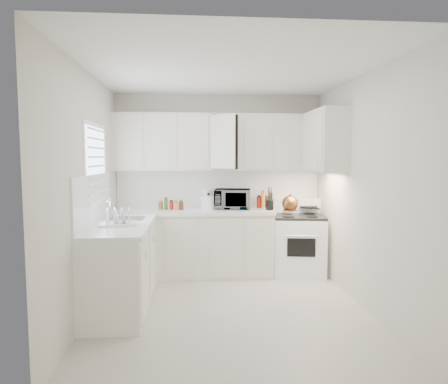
{
  "coord_description": "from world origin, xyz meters",
  "views": [
    {
      "loc": [
        -0.4,
        -4.25,
        1.69
      ],
      "look_at": [
        0.0,
        0.7,
        1.25
      ],
      "focal_mm": 31.68,
      "sensor_mm": 36.0,
      "label": 1
    }
  ],
  "objects": [
    {
      "name": "floor",
      "position": [
        0.0,
        0.0,
        0.0
      ],
      "size": [
        3.2,
        3.2,
        0.0
      ],
      "primitive_type": "plane",
      "color": "#BBB7AB",
      "rests_on": "ground"
    },
    {
      "name": "ceiling",
      "position": [
        0.0,
        0.0,
        2.6
      ],
      "size": [
        3.2,
        3.2,
        0.0
      ],
      "primitive_type": "plane",
      "rotation": [
        3.14,
        0.0,
        0.0
      ],
      "color": "white",
      "rests_on": "ground"
    },
    {
      "name": "wall_back",
      "position": [
        0.0,
        1.6,
        1.3
      ],
      "size": [
        3.0,
        0.0,
        3.0
      ],
      "primitive_type": "plane",
      "rotation": [
        1.57,
        0.0,
        0.0
      ],
      "color": "beige",
      "rests_on": "ground"
    },
    {
      "name": "wall_front",
      "position": [
        0.0,
        -1.6,
        1.3
      ],
      "size": [
        3.0,
        0.0,
        3.0
      ],
      "primitive_type": "plane",
      "rotation": [
        -1.57,
        0.0,
        0.0
      ],
      "color": "beige",
      "rests_on": "ground"
    },
    {
      "name": "wall_left",
      "position": [
        -1.5,
        0.0,
        1.3
      ],
      "size": [
        0.0,
        3.2,
        3.2
      ],
      "primitive_type": "plane",
      "rotation": [
        1.57,
        0.0,
        1.57
      ],
      "color": "beige",
      "rests_on": "ground"
    },
    {
      "name": "wall_right",
      "position": [
        1.5,
        0.0,
        1.3
      ],
      "size": [
        0.0,
        3.2,
        3.2
      ],
      "primitive_type": "plane",
      "rotation": [
        1.57,
        0.0,
        -1.57
      ],
      "color": "beige",
      "rests_on": "ground"
    },
    {
      "name": "window_blinds",
      "position": [
        -1.48,
        0.35,
        1.55
      ],
      "size": [
        0.06,
        0.96,
        1.06
      ],
      "primitive_type": null,
      "color": "white",
      "rests_on": "wall_left"
    },
    {
      "name": "lower_cabinets_back",
      "position": [
        -0.39,
        1.3,
        0.45
      ],
      "size": [
        2.22,
        0.6,
        0.9
      ],
      "primitive_type": null,
      "color": "beige",
      "rests_on": "floor"
    },
    {
      "name": "lower_cabinets_left",
      "position": [
        -1.2,
        0.2,
        0.45
      ],
      "size": [
        0.6,
        1.6,
        0.9
      ],
      "primitive_type": null,
      "color": "beige",
      "rests_on": "floor"
    },
    {
      "name": "countertop_back",
      "position": [
        -0.39,
        1.29,
        0.93
      ],
      "size": [
        2.24,
        0.64,
        0.05
      ],
      "primitive_type": "cube",
      "color": "silver",
      "rests_on": "lower_cabinets_back"
    },
    {
      "name": "countertop_left",
      "position": [
        -1.19,
        0.2,
        0.93
      ],
      "size": [
        0.64,
        1.62,
        0.05
      ],
      "primitive_type": "cube",
      "color": "silver",
      "rests_on": "lower_cabinets_left"
    },
    {
      "name": "backsplash_back",
      "position": [
        0.0,
        1.59,
        1.23
      ],
      "size": [
        2.98,
        0.02,
        0.55
      ],
      "primitive_type": "cube",
      "color": "silver",
      "rests_on": "wall_back"
    },
    {
      "name": "backsplash_left",
      "position": [
        -1.49,
        0.2,
        1.23
      ],
      "size": [
        0.02,
        1.6,
        0.55
      ],
      "primitive_type": "cube",
      "color": "silver",
      "rests_on": "wall_left"
    },
    {
      "name": "upper_cabinets_back",
      "position": [
        0.0,
        1.44,
        1.5
      ],
      "size": [
        3.0,
        0.33,
        0.8
      ],
      "primitive_type": null,
      "color": "beige",
      "rests_on": "wall_back"
    },
    {
      "name": "upper_cabinets_right",
      "position": [
        1.33,
        0.82,
        1.5
      ],
      "size": [
        0.33,
        0.9,
        0.8
      ],
      "primitive_type": null,
      "color": "beige",
      "rests_on": "wall_right"
    },
    {
      "name": "sink",
      "position": [
        -1.19,
        0.55,
        1.07
      ],
      "size": [
        0.42,
        0.38,
        0.3
      ],
      "primitive_type": null,
      "color": "gray",
      "rests_on": "countertop_left"
    },
    {
      "name": "stove",
      "position": [
        1.13,
        1.25,
        0.55
      ],
      "size": [
        0.8,
        0.69,
        1.09
      ],
      "primitive_type": null,
      "rotation": [
        0.0,
        0.0,
        -0.16
      ],
      "color": "white",
      "rests_on": "floor"
    },
    {
      "name": "tea_kettle",
      "position": [
        0.95,
        1.09,
        1.07
      ],
      "size": [
        0.29,
        0.25,
        0.25
      ],
      "primitive_type": null,
      "rotation": [
        0.0,
        0.0,
        -0.05
      ],
      "color": "brown",
      "rests_on": "stove"
    },
    {
      "name": "frying_pan",
      "position": [
        1.31,
        1.41,
        0.97
      ],
      "size": [
        0.37,
        0.49,
        0.04
      ],
      "primitive_type": null,
      "rotation": [
        0.0,
        0.0,
        0.26
      ],
      "color": "black",
      "rests_on": "stove"
    },
    {
      "name": "microwave",
      "position": [
        0.18,
        1.36,
        1.12
      ],
      "size": [
        0.54,
        0.35,
        0.34
      ],
      "primitive_type": "imported",
      "rotation": [
        0.0,
        0.0,
        -0.15
      ],
      "color": "gray",
      "rests_on": "countertop_back"
    },
    {
      "name": "rice_cooker",
      "position": [
        -0.17,
        1.39,
        1.06
      ],
      "size": [
        0.25,
        0.25,
        0.23
      ],
      "primitive_type": null,
      "rotation": [
        0.0,
        0.0,
        -0.12
      ],
      "color": "white",
      "rests_on": "countertop_back"
    },
    {
      "name": "paper_towel",
      "position": [
        -0.19,
        1.47,
        1.08
      ],
      "size": [
        0.12,
        0.12,
        0.27
      ],
      "primitive_type": "cylinder",
      "color": "white",
      "rests_on": "countertop_back"
    },
    {
      "name": "utensil_crock",
      "position": [
        0.68,
        1.18,
        1.12
      ],
      "size": [
        0.13,
        0.13,
        0.33
      ],
      "primitive_type": null,
      "rotation": [
        0.0,
        0.0,
        -0.24
      ],
      "color": "black",
      "rests_on": "countertop_back"
    },
    {
      "name": "dish_rack",
      "position": [
        -1.21,
        0.07,
        1.05
      ],
      "size": [
        0.41,
        0.33,
        0.21
      ],
      "primitive_type": null,
      "rotation": [
        0.0,
        0.0,
        0.13
      ],
      "color": "white",
      "rests_on": "countertop_left"
    },
    {
      "name": "spice_left_0",
      "position": [
        -0.85,
        1.42,
        1.02
      ],
      "size": [
        0.06,
        0.06,
        0.13
      ],
      "primitive_type": "cylinder",
      "color": "brown",
      "rests_on": "countertop_back"
    },
    {
      "name": "spice_left_1",
      "position": [
        -0.78,
        1.33,
        1.02
      ],
      "size": [
        0.06,
        0.06,
        0.13
      ],
      "primitive_type": "cylinder",
      "color": "#336220",
      "rests_on": "countertop_back"
    },
    {
      "name": "spice_left_2",
      "position": [
        -0.7,
        1.42,
        1.02
      ],
      "size": [
        0.06,
        0.06,
        0.13
      ],
      "primitive_type": "cylinder",
      "color": "#B01E17",
      "rests_on": "countertop_back"
    },
    {
      "name": "spice_left_3",
      "position": [
        -0.62,
        1.33,
        1.02
      ],
      "size": [
        0.06,
        0.06,
        0.13
      ],
      "primitive_type": "cylinder",
      "color": "gold",
      "rests_on": "countertop_back"
    },
    {
      "name": "spice_left_4",
      "position": [
        -0.55,
        1.42,
        1.02
      ],
      "size": [
        0.06,
        0.06,
        0.13
      ],
      "primitive_type": "cylinder",
      "color": "#5B241A",
      "rests_on": "countertop_back"
    },
    {
      "name": "sauce_right_0",
      "position": [
        0.58,
        1.46,
        1.05
      ],
      "size": [
        0.06,
        0.06,
        0.19
      ],
      "primitive_type": "cylinder",
      "color": "#B01E17",
      "rests_on": "countertop_back"
    },
    {
      "name": "sauce_right_1",
      "position": [
        0.64,
        1.4,
        1.05
      ],
      "size": [
        0.06,
        0.06,
        0.19
      ],
      "primitive_type": "cylinder",
      "color": "gold",
      "rests_on": "countertop_back"
    },
    {
      "name": "sauce_right_2",
      "position": [
        0.69,
        1.46,
        1.05
      ],
      "size": [
        0.06,
        0.06,
        0.19
      ],
      "primitive_type": "cylinder",
      "color": "#5B241A",
      "rests_on": "countertop_back"
    },
    {
      "name": "sauce_right_3",
      "position": [
        0.74,
        1.4,
        1.05
      ],
      "size": [
        0.06,
        0.06,
        0.19
      ],
      "primitive_type": "cylinder",
      "color": "black",
      "rests_on": "countertop_back"
    }
  ]
}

